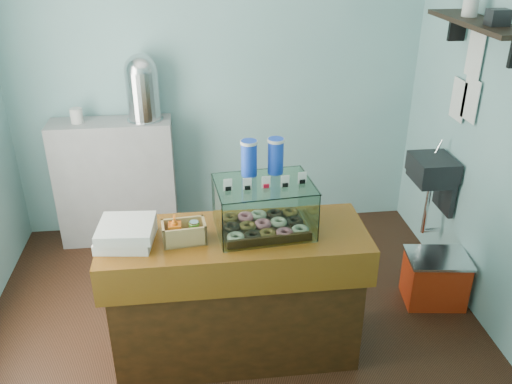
{
  "coord_description": "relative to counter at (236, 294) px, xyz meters",
  "views": [
    {
      "loc": [
        -0.2,
        -3.02,
        2.57
      ],
      "look_at": [
        0.14,
        -0.15,
        1.12
      ],
      "focal_mm": 38.0,
      "sensor_mm": 36.0,
      "label": 1
    }
  ],
  "objects": [
    {
      "name": "red_cooler",
      "position": [
        1.51,
        0.35,
        -0.26
      ],
      "size": [
        0.48,
        0.39,
        0.39
      ],
      "rotation": [
        0.0,
        0.0,
        -0.13
      ],
      "color": "red",
      "rests_on": "ground"
    },
    {
      "name": "condiment_crate",
      "position": [
        -0.3,
        -0.05,
        0.5
      ],
      "size": [
        0.26,
        0.17,
        0.17
      ],
      "rotation": [
        0.0,
        0.0,
        0.1
      ],
      "color": "tan",
      "rests_on": "counter"
    },
    {
      "name": "ground",
      "position": [
        0.0,
        0.25,
        -0.46
      ],
      "size": [
        3.5,
        3.5,
        0.0
      ],
      "primitive_type": "plane",
      "color": "black",
      "rests_on": "ground"
    },
    {
      "name": "counter",
      "position": [
        0.0,
        0.0,
        0.0
      ],
      "size": [
        1.6,
        0.6,
        0.9
      ],
      "color": "#47220D",
      "rests_on": "ground"
    },
    {
      "name": "coffee_urn",
      "position": [
        -0.6,
        1.58,
        0.93
      ],
      "size": [
        0.3,
        0.3,
        0.54
      ],
      "color": "silver",
      "rests_on": "back_shelf"
    },
    {
      "name": "pastry_boxes",
      "position": [
        -0.63,
        -0.02,
        0.5
      ],
      "size": [
        0.35,
        0.35,
        0.12
      ],
      "rotation": [
        0.0,
        0.0,
        -0.12
      ],
      "color": "silver",
      "rests_on": "counter"
    },
    {
      "name": "back_shelf",
      "position": [
        -0.9,
        1.57,
        0.09
      ],
      "size": [
        1.0,
        0.32,
        1.1
      ],
      "primitive_type": "cube",
      "color": "#98999B",
      "rests_on": "ground"
    },
    {
      "name": "room_shell",
      "position": [
        0.03,
        0.26,
        1.25
      ],
      "size": [
        3.54,
        3.04,
        2.82
      ],
      "color": "#77AAAD",
      "rests_on": "ground"
    },
    {
      "name": "display_case",
      "position": [
        0.18,
        0.06,
        0.61
      ],
      "size": [
        0.6,
        0.47,
        0.53
      ],
      "rotation": [
        0.0,
        0.0,
        0.09
      ],
      "color": "#382110",
      "rests_on": "counter"
    }
  ]
}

